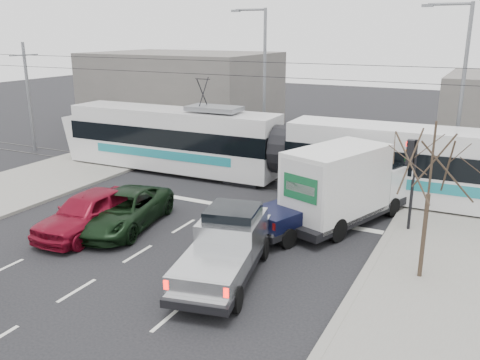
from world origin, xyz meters
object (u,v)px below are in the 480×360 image
at_px(silver_pickup, 227,245).
at_px(red_car, 89,212).
at_px(street_lamp_near, 459,85).
at_px(traffic_signal, 411,165).
at_px(bare_tree, 431,166).
at_px(street_lamp_far, 262,74).
at_px(green_car, 123,210).
at_px(navy_pickup, 304,206).
at_px(tram, 283,151).
at_px(box_truck, 344,186).

bearing_deg(silver_pickup, red_car, 161.87).
distance_m(street_lamp_near, red_car, 18.33).
xyz_separation_m(traffic_signal, silver_pickup, (-4.57, -6.42, -1.71)).
height_order(bare_tree, street_lamp_far, street_lamp_far).
relative_size(street_lamp_far, green_car, 1.69).
relative_size(traffic_signal, silver_pickup, 0.60).
bearing_deg(green_car, traffic_signal, 13.53).
bearing_deg(navy_pickup, tram, 141.35).
height_order(tram, navy_pickup, tram).
xyz_separation_m(bare_tree, street_lamp_far, (-11.79, 13.50, 1.32)).
bearing_deg(green_car, street_lamp_near, 36.70).
bearing_deg(tram, street_lamp_far, 122.61).
height_order(tram, green_car, tram).
bearing_deg(street_lamp_far, green_car, -88.49).
bearing_deg(bare_tree, street_lamp_near, 91.42).
distance_m(box_truck, green_car, 9.03).
xyz_separation_m(silver_pickup, box_truck, (2.09, 6.22, 0.59)).
xyz_separation_m(bare_tree, navy_pickup, (-4.81, 2.42, -2.79)).
distance_m(traffic_signal, street_lamp_far, 14.47).
xyz_separation_m(traffic_signal, street_lamp_near, (0.84, 7.50, 2.37)).
distance_m(traffic_signal, silver_pickup, 8.06).
distance_m(box_truck, red_car, 10.28).
bearing_deg(bare_tree, traffic_signal, 105.76).
relative_size(box_truck, red_car, 1.41).
bearing_deg(street_lamp_near, traffic_signal, -96.41).
relative_size(silver_pickup, red_car, 1.21).
distance_m(street_lamp_far, silver_pickup, 17.53).
distance_m(tram, box_truck, 5.67).
bearing_deg(red_car, tram, 63.25).
bearing_deg(red_car, silver_pickup, -7.44).
relative_size(box_truck, green_car, 1.31).
relative_size(traffic_signal, box_truck, 0.52).
distance_m(silver_pickup, navy_pickup, 4.92).
bearing_deg(street_lamp_near, red_car, -132.21).
xyz_separation_m(traffic_signal, street_lamp_far, (-10.66, 9.50, 2.37)).
relative_size(bare_tree, green_car, 0.94).
bearing_deg(tram, green_car, -114.56).
distance_m(tram, silver_pickup, 10.25).
bearing_deg(street_lamp_far, red_car, -91.79).
xyz_separation_m(street_lamp_far, tram, (3.95, -5.93, -3.25)).
height_order(navy_pickup, red_car, navy_pickup).
height_order(street_lamp_far, box_truck, street_lamp_far).
height_order(silver_pickup, green_car, silver_pickup).
distance_m(street_lamp_far, green_car, 14.83).
xyz_separation_m(bare_tree, red_car, (-12.26, -1.70, -2.95)).
bearing_deg(street_lamp_near, bare_tree, -88.58).
relative_size(traffic_signal, navy_pickup, 0.70).
bearing_deg(green_car, bare_tree, -7.52).
height_order(bare_tree, red_car, bare_tree).
relative_size(tram, box_truck, 3.71).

